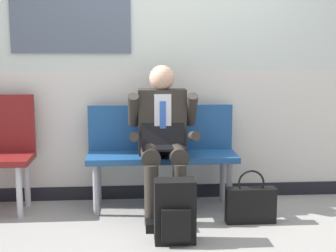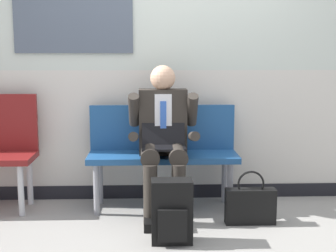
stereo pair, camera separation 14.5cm
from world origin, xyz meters
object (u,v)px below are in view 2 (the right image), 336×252
(backpack, at_px, (172,212))
(handbag, at_px, (250,205))
(person_seated, at_px, (163,136))
(bench_with_person, at_px, (163,147))

(backpack, xyz_separation_m, handbag, (0.63, 0.35, -0.07))
(person_seated, distance_m, handbag, 0.89)
(person_seated, height_order, handbag, person_seated)
(person_seated, relative_size, handbag, 2.88)
(person_seated, xyz_separation_m, backpack, (0.04, -0.63, -0.43))
(bench_with_person, relative_size, person_seated, 1.03)
(bench_with_person, height_order, handbag, bench_with_person)
(bench_with_person, height_order, backpack, bench_with_person)
(bench_with_person, bearing_deg, person_seated, -90.00)
(bench_with_person, bearing_deg, handbag, -35.31)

